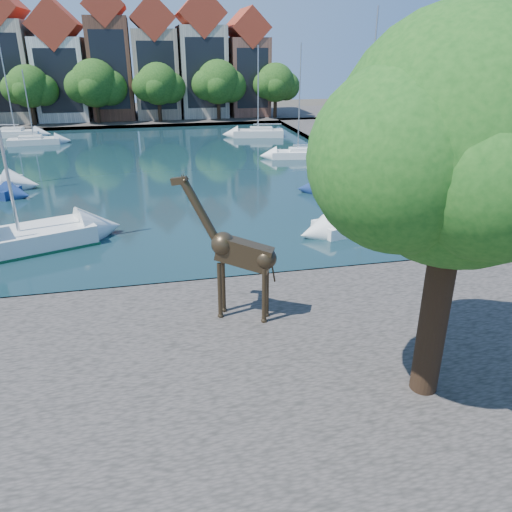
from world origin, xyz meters
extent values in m
plane|color=#38332B|center=(0.00, 0.00, 0.00)|extent=(160.00, 160.00, 0.00)
cube|color=black|center=(0.00, 24.00, 0.04)|extent=(38.00, 50.00, 0.08)
cube|color=#504946|center=(0.00, -7.00, 0.25)|extent=(50.00, 14.00, 0.50)
cube|color=#504946|center=(0.00, 56.00, 0.25)|extent=(60.00, 16.00, 0.50)
cube|color=#504946|center=(25.00, 24.00, 0.25)|extent=(14.00, 52.00, 0.50)
cylinder|color=#332114|center=(7.50, -9.00, 3.25)|extent=(0.80, 0.80, 5.50)
sphere|color=#184A15|center=(7.50, -9.00, 7.92)|extent=(6.40, 6.40, 6.40)
sphere|color=#184A15|center=(5.74, -9.40, 7.60)|extent=(4.48, 4.48, 4.48)
cube|color=#BEAC92|center=(-17.00, 56.00, 6.75)|extent=(5.88, 9.00, 12.50)
cube|color=black|center=(-17.00, 51.52, 6.75)|extent=(4.80, 0.05, 9.38)
cube|color=white|center=(-10.50, 56.00, 5.75)|extent=(6.37, 9.00, 10.50)
cube|color=#9B321F|center=(-10.50, 56.00, 12.43)|extent=(6.43, 9.18, 6.43)
cube|color=black|center=(-10.50, 51.52, 5.75)|extent=(5.20, 0.05, 7.88)
cube|color=brown|center=(-4.00, 56.00, 7.00)|extent=(5.39, 9.00, 13.00)
cube|color=#9B321F|center=(-4.00, 56.00, 14.71)|extent=(5.44, 9.18, 5.44)
cube|color=black|center=(-4.00, 51.52, 7.00)|extent=(4.40, 0.05, 9.75)
cube|color=tan|center=(2.00, 56.00, 6.25)|extent=(5.88, 9.00, 11.50)
cube|color=#9B321F|center=(2.00, 56.00, 13.32)|extent=(5.94, 9.18, 5.94)
cube|color=black|center=(2.00, 51.52, 6.25)|extent=(4.80, 0.05, 8.62)
cube|color=beige|center=(8.50, 56.00, 6.50)|extent=(6.37, 9.00, 12.00)
cube|color=#9B321F|center=(8.50, 56.00, 13.93)|extent=(6.43, 9.18, 6.43)
cube|color=black|center=(8.50, 51.52, 6.50)|extent=(5.20, 0.05, 9.00)
cube|color=brown|center=(15.00, 56.00, 5.75)|extent=(5.39, 9.00, 10.50)
cube|color=#9B321F|center=(15.00, 56.00, 12.21)|extent=(5.44, 9.18, 5.44)
cube|color=black|center=(15.00, 51.52, 5.75)|extent=(4.40, 0.05, 7.88)
cylinder|color=#332114|center=(-14.00, 50.50, 2.10)|extent=(0.50, 0.50, 3.20)
sphere|color=#153910|center=(-14.00, 50.50, 5.26)|extent=(5.20, 5.20, 5.20)
sphere|color=#153910|center=(-12.44, 50.80, 4.74)|extent=(3.90, 3.90, 3.90)
sphere|color=#153910|center=(-15.43, 50.10, 5.00)|extent=(3.64, 3.64, 3.64)
cylinder|color=#332114|center=(-6.00, 50.50, 2.10)|extent=(0.50, 0.50, 3.20)
sphere|color=#153910|center=(-6.00, 50.50, 5.50)|extent=(6.00, 6.00, 6.00)
sphere|color=#153910|center=(-4.20, 50.80, 4.90)|extent=(4.50, 4.50, 4.50)
sphere|color=#153910|center=(-7.65, 50.10, 5.20)|extent=(4.20, 4.20, 4.20)
cylinder|color=#332114|center=(2.00, 50.50, 2.10)|extent=(0.50, 0.50, 3.20)
sphere|color=#153910|center=(2.00, 50.50, 5.32)|extent=(5.40, 5.40, 5.40)
sphere|color=#153910|center=(3.62, 50.80, 4.78)|extent=(4.05, 4.05, 4.05)
sphere|color=#153910|center=(0.51, 50.10, 5.05)|extent=(3.78, 3.78, 3.78)
cylinder|color=#332114|center=(10.00, 50.50, 2.10)|extent=(0.50, 0.50, 3.20)
sphere|color=#153910|center=(10.00, 50.50, 5.44)|extent=(5.80, 5.80, 5.80)
sphere|color=#153910|center=(11.74, 50.80, 4.86)|extent=(4.35, 4.35, 4.35)
sphere|color=#153910|center=(8.40, 50.10, 5.15)|extent=(4.06, 4.06, 4.06)
cylinder|color=#332114|center=(18.00, 50.50, 2.10)|extent=(0.50, 0.50, 3.20)
sphere|color=#153910|center=(18.00, 50.50, 5.26)|extent=(5.20, 5.20, 5.20)
sphere|color=#153910|center=(19.56, 50.80, 4.74)|extent=(3.90, 3.90, 3.90)
sphere|color=#153910|center=(16.57, 50.10, 5.00)|extent=(3.64, 3.64, 3.64)
cylinder|color=#35291A|center=(2.15, -3.48, 1.61)|extent=(0.17, 0.17, 2.22)
cylinder|color=#35291A|center=(2.35, -3.06, 1.61)|extent=(0.17, 0.17, 2.22)
cylinder|color=#35291A|center=(3.69, -4.19, 1.61)|extent=(0.17, 0.17, 2.22)
cylinder|color=#35291A|center=(3.88, -3.76, 1.61)|extent=(0.17, 0.17, 2.22)
cube|color=#35291A|center=(3.07, -3.64, 3.09)|extent=(2.19, 1.43, 1.29)
cylinder|color=#35291A|center=(1.64, -2.98, 4.53)|extent=(1.42, 0.88, 2.29)
cube|color=#35291A|center=(0.95, -2.66, 5.65)|extent=(0.64, 0.43, 0.35)
cube|color=silver|center=(-12.00, 38.54, 0.50)|extent=(5.40, 2.26, 0.84)
cube|color=silver|center=(-12.00, 38.54, 0.78)|extent=(2.40, 1.47, 0.47)
cylinder|color=#B2B2B7|center=(-12.00, 38.54, 4.23)|extent=(0.11, 0.11, 7.00)
cube|color=silver|center=(-15.00, 44.00, 0.57)|extent=(5.77, 2.60, 0.98)
cube|color=silver|center=(-15.00, 44.00, 0.90)|extent=(2.59, 1.65, 0.55)
cylinder|color=#B2B2B7|center=(-15.00, 44.00, 5.85)|extent=(0.13, 0.13, 10.01)
cube|color=white|center=(12.00, 5.77, 0.49)|extent=(6.27, 3.45, 0.82)
cube|color=white|center=(12.00, 5.77, 0.77)|extent=(2.87, 2.04, 0.46)
cylinder|color=#B2B2B7|center=(12.00, 5.77, 5.09)|extent=(0.11, 0.11, 8.73)
cube|color=navy|center=(15.00, 12.79, 0.53)|extent=(6.98, 4.06, 0.90)
cube|color=navy|center=(15.00, 12.79, 0.83)|extent=(3.22, 2.36, 0.50)
cylinder|color=#B2B2B7|center=(15.00, 12.79, 6.57)|extent=(0.12, 0.12, 11.58)
cube|color=white|center=(13.95, 25.71, 0.50)|extent=(5.27, 2.48, 0.85)
cube|color=white|center=(13.95, 25.71, 0.78)|extent=(2.37, 1.55, 0.47)
cylinder|color=#B2B2B7|center=(13.95, 25.71, 5.50)|extent=(0.11, 0.11, 9.52)
cube|color=silver|center=(12.81, 38.15, 0.58)|extent=(6.07, 2.99, 1.01)
cube|color=silver|center=(12.81, 38.15, 0.92)|extent=(2.75, 1.83, 0.56)
cylinder|color=#B2B2B7|center=(12.81, 38.15, 5.46)|extent=(0.13, 0.13, 9.19)
camera|label=1|loc=(-0.04, -19.97, 10.05)|focal=35.00mm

